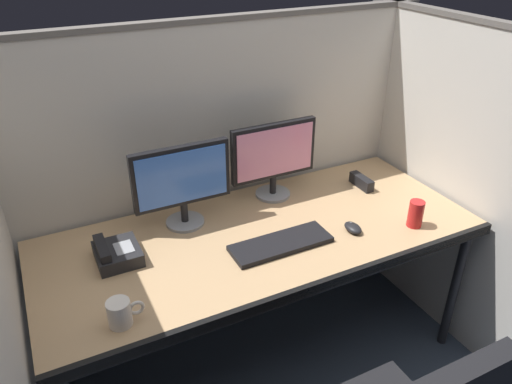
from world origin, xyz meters
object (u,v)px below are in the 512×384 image
object	(u,v)px
monitor_left	(182,181)
coffee_mug	(120,313)
monitor_right	(274,155)
soda_can	(416,214)
desk_phone	(116,253)
keyboard_main	(281,244)
computer_mouse	(353,228)
red_stapler	(361,182)
desk	(262,244)

from	to	relation	value
monitor_left	coffee_mug	bearing A→B (deg)	-128.79
monitor_left	monitor_right	bearing A→B (deg)	6.10
monitor_left	soda_can	bearing A→B (deg)	-27.54
desk_phone	soda_can	distance (m)	1.28
keyboard_main	coffee_mug	size ratio (longest dim) A/B	3.41
monitor_right	soda_can	distance (m)	0.69
coffee_mug	desk_phone	bearing A→B (deg)	79.82
monitor_left	computer_mouse	xyz separation A→B (m)	(0.63, -0.39, -0.20)
soda_can	coffee_mug	bearing A→B (deg)	-178.84
red_stapler	desk	bearing A→B (deg)	-165.85
red_stapler	soda_can	distance (m)	0.40
desk	red_stapler	xyz separation A→B (m)	(0.65, 0.16, 0.08)
monitor_right	soda_can	world-z (taller)	monitor_right
monitor_left	red_stapler	bearing A→B (deg)	-4.47
desk	red_stapler	world-z (taller)	red_stapler
monitor_right	keyboard_main	bearing A→B (deg)	-113.91
desk	monitor_right	world-z (taller)	monitor_right
computer_mouse	coffee_mug	bearing A→B (deg)	-173.88
monitor_right	desk_phone	xyz separation A→B (m)	(-0.81, -0.19, -0.18)
keyboard_main	computer_mouse	xyz separation A→B (m)	(0.33, -0.04, 0.01)
desk	monitor_left	bearing A→B (deg)	138.69
computer_mouse	desk_phone	xyz separation A→B (m)	(-0.97, 0.25, 0.02)
red_stapler	soda_can	size ratio (longest dim) A/B	1.23
red_stapler	monitor_right	bearing A→B (deg)	164.60
coffee_mug	keyboard_main	bearing A→B (deg)	12.44
coffee_mug	monitor_right	bearing A→B (deg)	32.13
desk	red_stapler	distance (m)	0.67
keyboard_main	red_stapler	bearing A→B (deg)	23.72
computer_mouse	soda_can	size ratio (longest dim) A/B	0.79
coffee_mug	soda_can	bearing A→B (deg)	1.16
desk	computer_mouse	bearing A→B (deg)	-22.47
keyboard_main	desk_phone	xyz separation A→B (m)	(-0.63, 0.21, 0.02)
keyboard_main	desk_phone	world-z (taller)	desk_phone
soda_can	coffee_mug	xyz separation A→B (m)	(-1.30, -0.03, -0.01)
monitor_right	red_stapler	xyz separation A→B (m)	(0.44, -0.12, -0.19)
desk	soda_can	xyz separation A→B (m)	(0.63, -0.24, 0.11)
coffee_mug	desk	bearing A→B (deg)	21.44
red_stapler	soda_can	world-z (taller)	soda_can
computer_mouse	red_stapler	xyz separation A→B (m)	(0.28, 0.31, 0.01)
computer_mouse	desk_phone	world-z (taller)	desk_phone
soda_can	coffee_mug	size ratio (longest dim) A/B	0.97
desk	soda_can	bearing A→B (deg)	-20.34
desk	coffee_mug	bearing A→B (deg)	-158.56
red_stapler	desk_phone	size ratio (longest dim) A/B	0.79
monitor_right	red_stapler	world-z (taller)	monitor_right
monitor_left	coffee_mug	distance (m)	0.66
soda_can	desk_phone	bearing A→B (deg)	164.85
desk	monitor_left	world-z (taller)	monitor_left
keyboard_main	red_stapler	size ratio (longest dim) A/B	2.87
monitor_right	desk_phone	bearing A→B (deg)	-167.01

